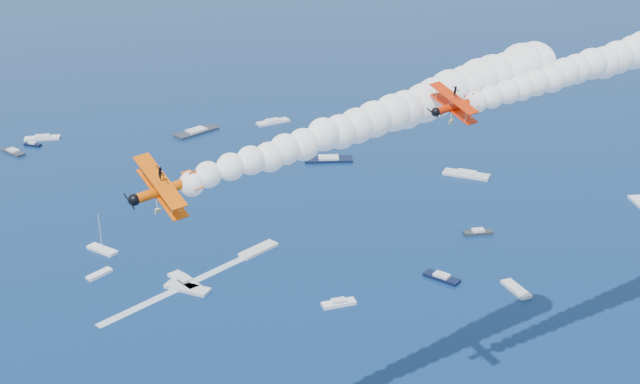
{
  "coord_description": "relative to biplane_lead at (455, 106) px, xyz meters",
  "views": [
    {
      "loc": [
        2.21,
        -66.18,
        92.41
      ],
      "look_at": [
        4.39,
        25.92,
        50.7
      ],
      "focal_mm": 47.71,
      "sensor_mm": 36.0,
      "label": 1
    }
  ],
  "objects": [
    {
      "name": "biplane_trail",
      "position": [
        -34.05,
        -15.89,
        -3.89
      ],
      "size": [
        12.52,
        13.34,
        8.9
      ],
      "primitive_type": null,
      "rotation": [
        -0.35,
        0.07,
        3.74
      ],
      "color": "#F45705"
    },
    {
      "name": "smoke_trail_lead",
      "position": [
        26.27,
        15.1,
        2.31
      ],
      "size": [
        63.68,
        56.26,
        11.27
      ],
      "primitive_type": null,
      "rotation": [
        0.0,
        0.0,
        3.66
      ],
      "color": "white"
    },
    {
      "name": "spectator_boats",
      "position": [
        -30.4,
        88.08,
        -58.29
      ],
      "size": [
        189.83,
        170.14,
        0.7
      ],
      "color": "silver",
      "rests_on": "ground"
    },
    {
      "name": "biplane_lead",
      "position": [
        0.0,
        0.0,
        0.0
      ],
      "size": [
        10.31,
        11.23,
        6.97
      ],
      "primitive_type": null,
      "rotation": [
        -0.24,
        0.07,
        3.66
      ],
      "color": "red"
    },
    {
      "name": "smoke_trail_trail",
      "position": [
        -8.95,
        1.09,
        -1.58
      ],
      "size": [
        63.84,
        59.92,
        11.27
      ],
      "primitive_type": null,
      "rotation": [
        0.0,
        0.0,
        3.74
      ],
      "color": "white"
    }
  ]
}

